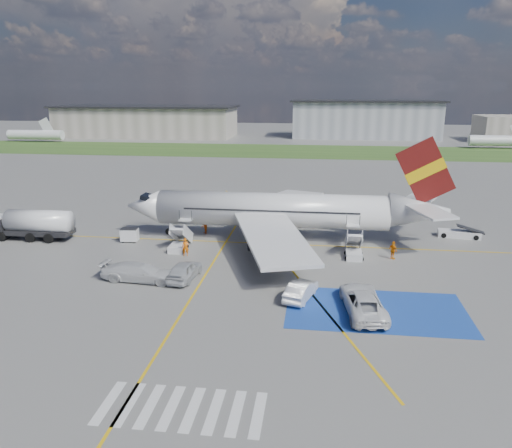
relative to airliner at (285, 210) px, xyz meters
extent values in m
plane|color=#60605E|center=(-1.51, -14.00, -3.39)|extent=(400.00, 400.00, 0.00)
cube|color=#2D4C1E|center=(-1.51, 81.00, -3.39)|extent=(400.00, 30.00, 0.01)
cube|color=gold|center=(-1.51, -2.00, -3.39)|extent=(120.00, 0.20, 0.01)
cube|color=gold|center=(-6.51, -24.00, -3.39)|extent=(0.20, 60.00, 0.01)
cube|color=gold|center=(-1.51, -2.00, -3.39)|extent=(20.71, 56.45, 0.01)
cube|color=#19409B|center=(8.49, -18.00, -3.39)|extent=(14.00, 8.00, 0.01)
cube|color=silver|center=(-7.51, -32.00, -3.39)|extent=(0.60, 4.00, 0.01)
cube|color=silver|center=(-6.31, -32.00, -3.39)|extent=(0.60, 4.00, 0.01)
cube|color=silver|center=(-5.11, -32.00, -3.39)|extent=(0.60, 4.00, 0.01)
cube|color=silver|center=(-3.91, -32.00, -3.39)|extent=(0.60, 4.00, 0.01)
cube|color=silver|center=(-2.71, -32.00, -3.39)|extent=(0.60, 4.00, 0.01)
cube|color=silver|center=(-1.51, -32.00, -3.39)|extent=(0.60, 4.00, 0.01)
cube|color=silver|center=(-0.31, -32.00, -3.39)|extent=(0.60, 4.00, 0.01)
cube|color=silver|center=(0.89, -32.00, -3.39)|extent=(0.60, 4.00, 0.01)
cube|color=gray|center=(-56.51, 116.00, 1.61)|extent=(60.00, 22.00, 10.00)
cube|color=gray|center=(18.49, 121.00, 2.61)|extent=(48.00, 18.00, 12.00)
cylinder|color=silver|center=(-1.51, 0.00, 0.01)|extent=(26.00, 3.90, 3.90)
cone|color=silver|center=(-16.51, 0.00, 0.01)|extent=(4.00, 3.90, 3.90)
cube|color=black|center=(-15.91, 0.00, 1.06)|extent=(1.67, 1.90, 0.82)
cone|color=silver|center=(14.69, 0.00, 0.41)|extent=(6.50, 3.90, 3.90)
cube|color=silver|center=(-0.51, -8.50, -0.59)|extent=(9.86, 15.95, 1.40)
cube|color=silver|center=(-0.51, 8.50, -0.59)|extent=(9.86, 15.95, 1.40)
cylinder|color=#38383A|center=(-1.51, -5.60, -1.99)|extent=(3.40, 2.10, 2.10)
cylinder|color=#38383A|center=(-1.51, 5.60, -1.99)|extent=(3.40, 2.10, 2.10)
cube|color=#55100E|center=(14.99, 0.00, 4.81)|extent=(6.62, 0.30, 7.45)
cube|color=gold|center=(14.99, 0.00, 4.81)|extent=(4.36, 0.40, 3.08)
cube|color=silver|center=(15.29, -3.20, 1.11)|extent=(4.73, 5.95, 0.49)
cube|color=silver|center=(15.29, 3.20, 1.11)|extent=(4.73, 5.95, 0.49)
cube|color=black|center=(-1.51, -1.96, 0.36)|extent=(19.50, 0.04, 0.18)
cube|color=black|center=(-1.51, 1.96, 0.36)|extent=(19.50, 0.04, 0.18)
cube|color=silver|center=(-11.01, -4.15, -1.94)|extent=(1.40, 3.73, 2.32)
cube|color=silver|center=(-11.01, -2.25, -0.89)|extent=(1.40, 1.00, 0.12)
cylinder|color=black|center=(-11.71, -2.25, -0.34)|extent=(0.06, 0.06, 1.10)
cylinder|color=black|center=(-10.31, -2.25, -0.34)|extent=(0.06, 0.06, 1.10)
cube|color=silver|center=(-11.01, -5.75, -3.04)|extent=(1.60, 2.40, 0.70)
cube|color=silver|center=(7.49, -4.15, -1.94)|extent=(1.40, 3.73, 2.32)
cube|color=silver|center=(7.49, -2.25, -0.89)|extent=(1.40, 1.00, 0.12)
cylinder|color=black|center=(6.79, -2.25, -0.34)|extent=(0.06, 0.06, 1.10)
cylinder|color=black|center=(8.19, -2.25, -0.34)|extent=(0.06, 0.06, 1.10)
cube|color=silver|center=(7.49, -5.75, -3.04)|extent=(1.60, 2.40, 0.70)
cylinder|color=silver|center=(-27.76, -3.67, -1.21)|extent=(7.44, 2.56, 2.51)
cube|color=black|center=(-27.76, -3.67, -2.46)|extent=(7.44, 2.56, 0.55)
cube|color=silver|center=(-17.29, -3.25, -2.59)|extent=(1.99, 1.30, 1.33)
cube|color=black|center=(-17.29, -3.25, -1.87)|extent=(1.89, 1.20, 0.11)
cube|color=silver|center=(20.09, 3.28, -3.00)|extent=(4.83, 2.14, 0.78)
cube|color=black|center=(21.25, 3.13, -2.32)|extent=(3.17, 1.55, 0.87)
imported|color=#B0B3B7|center=(-8.14, -13.55, -2.54)|extent=(2.52, 5.20, 1.71)
imported|color=#B5B7BD|center=(2.53, -16.54, -2.62)|extent=(2.89, 4.96, 1.54)
imported|color=silver|center=(7.40, -18.26, -2.27)|extent=(3.42, 6.25, 2.24)
imported|color=silver|center=(-11.96, -14.42, -2.31)|extent=(5.69, 2.70, 2.16)
imported|color=orange|center=(-9.76, -7.16, -2.44)|extent=(0.78, 0.60, 1.90)
imported|color=#E4580C|center=(-9.60, 0.90, -2.50)|extent=(0.99, 1.08, 1.79)
imported|color=orange|center=(11.40, -5.49, -2.45)|extent=(1.01, 1.17, 1.88)
camera|label=1|loc=(3.70, -54.82, 13.58)|focal=35.00mm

